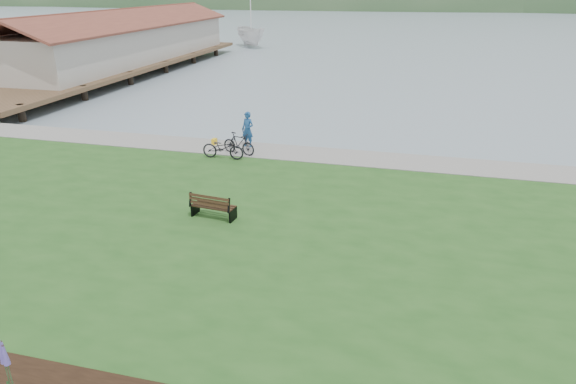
# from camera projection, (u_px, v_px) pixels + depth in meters

# --- Properties ---
(ground) EXTENTS (600.00, 600.00, 0.00)m
(ground) POSITION_uv_depth(u_px,v_px,m) (229.00, 225.00, 17.09)
(ground) COLOR gray
(ground) RESTS_ON ground
(lawn) EXTENTS (34.00, 20.00, 0.40)m
(lawn) POSITION_uv_depth(u_px,v_px,m) (205.00, 248.00, 15.22)
(lawn) COLOR #214E1B
(lawn) RESTS_ON ground
(shoreline_path) EXTENTS (34.00, 2.20, 0.03)m
(shoreline_path) POSITION_uv_depth(u_px,v_px,m) (282.00, 152.00, 23.11)
(shoreline_path) COLOR gray
(shoreline_path) RESTS_ON lawn
(far_hillside) EXTENTS (580.00, 80.00, 38.00)m
(far_hillside) POSITION_uv_depth(u_px,v_px,m) (474.00, 8.00, 164.79)
(far_hillside) COLOR #2D4E2C
(far_hillside) RESTS_ON ground
(pier_pavilion) EXTENTS (8.00, 36.00, 5.40)m
(pier_pavilion) POSITION_uv_depth(u_px,v_px,m) (125.00, 42.00, 45.37)
(pier_pavilion) COLOR #4C3826
(pier_pavilion) RESTS_ON ground
(park_bench) EXTENTS (1.49, 0.75, 0.89)m
(park_bench) POSITION_uv_depth(u_px,v_px,m) (212.00, 206.00, 16.49)
(park_bench) COLOR black
(park_bench) RESTS_ON lawn
(person) EXTENTS (0.82, 0.67, 1.94)m
(person) POSITION_uv_depth(u_px,v_px,m) (248.00, 127.00, 23.50)
(person) COLOR navy
(person) RESTS_ON lawn
(bicycle_a) EXTENTS (0.65, 1.87, 0.98)m
(bicycle_a) POSITION_uv_depth(u_px,v_px,m) (223.00, 148.00, 22.12)
(bicycle_a) COLOR black
(bicycle_a) RESTS_ON lawn
(bicycle_b) EXTENTS (0.91, 1.71, 0.99)m
(bicycle_b) POSITION_uv_depth(u_px,v_px,m) (239.00, 144.00, 22.67)
(bicycle_b) COLOR black
(bicycle_b) RESTS_ON lawn
(sailboat) EXTENTS (15.83, 15.87, 29.54)m
(sailboat) POSITION_uv_depth(u_px,v_px,m) (252.00, 47.00, 64.24)
(sailboat) COLOR silver
(sailboat) RESTS_ON ground
(pannier) EXTENTS (0.21, 0.30, 0.30)m
(pannier) POSITION_uv_depth(u_px,v_px,m) (214.00, 142.00, 24.12)
(pannier) COLOR yellow
(pannier) RESTS_ON lawn
(echium_4) EXTENTS (0.62, 0.62, 1.98)m
(echium_4) POSITION_uv_depth(u_px,v_px,m) (6.00, 382.00, 8.75)
(echium_4) COLOR #143718
(echium_4) RESTS_ON garden_bed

